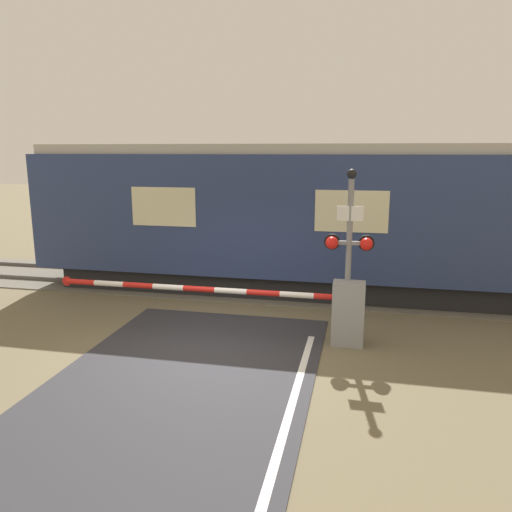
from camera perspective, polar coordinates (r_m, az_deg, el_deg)
The scene contains 5 objects.
ground_plane at distance 9.54m, azimuth -5.60°, elevation -10.54°, with size 80.00×80.00×0.00m, color #6B6047.
track_bed at distance 13.62m, azimuth 0.11°, elevation -3.42°, with size 36.00×3.20×0.13m.
train at distance 12.95m, azimuth 10.97°, elevation 4.22°, with size 16.38×2.94×3.79m.
crossing_barrier at distance 9.69m, azimuth 7.28°, elevation -5.99°, with size 6.32×0.44×1.22m.
signal_post at distance 9.55m, azimuth 10.58°, elevation 1.15°, with size 0.94×0.26×3.31m.
Camera 1 is at (2.74, -8.37, 3.65)m, focal length 35.00 mm.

